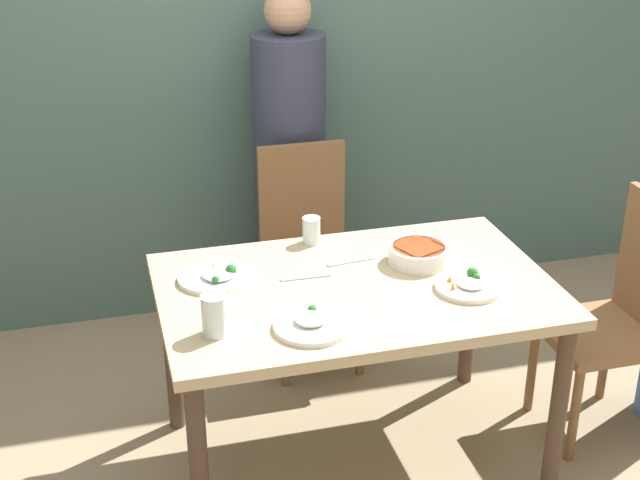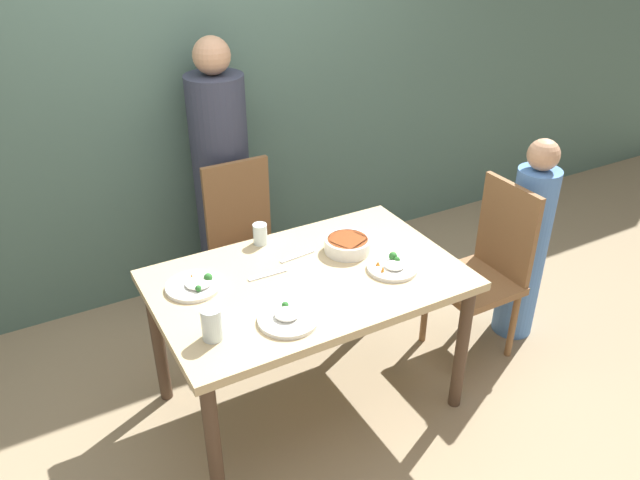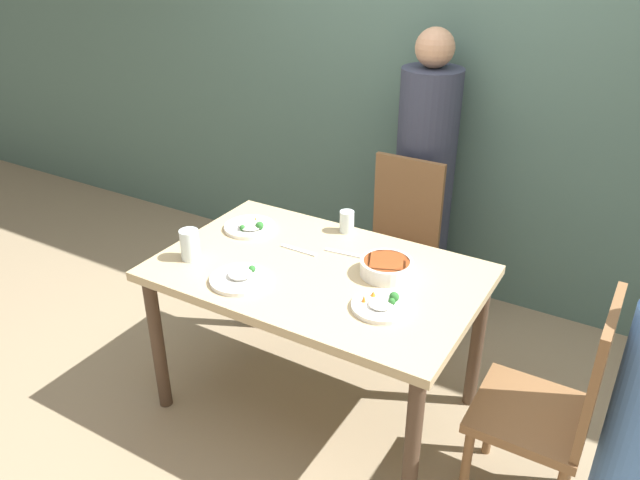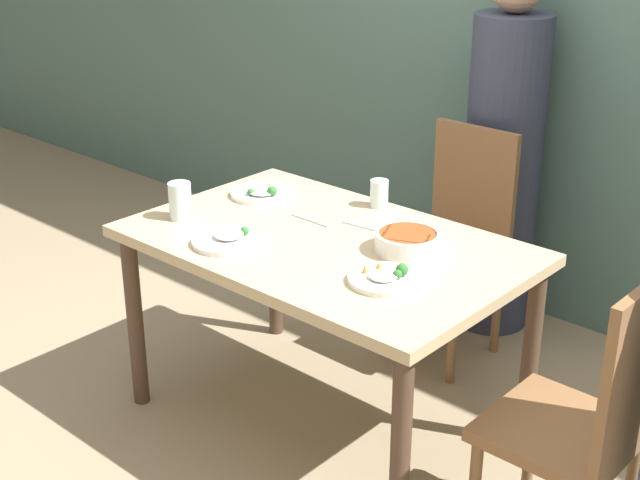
{
  "view_description": "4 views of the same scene",
  "coord_description": "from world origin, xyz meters",
  "px_view_note": "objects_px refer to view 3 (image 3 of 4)",
  "views": [
    {
      "loc": [
        -0.83,
        -2.58,
        2.16
      ],
      "look_at": [
        -0.14,
        -0.05,
        0.94
      ],
      "focal_mm": 50.0,
      "sensor_mm": 36.0,
      "label": 1
    },
    {
      "loc": [
        -1.08,
        -2.04,
        2.24
      ],
      "look_at": [
        0.02,
        -0.07,
        0.95
      ],
      "focal_mm": 35.0,
      "sensor_mm": 36.0,
      "label": 2
    },
    {
      "loc": [
        1.16,
        -1.95,
        2.05
      ],
      "look_at": [
        0.06,
        -0.09,
        0.93
      ],
      "focal_mm": 35.0,
      "sensor_mm": 36.0,
      "label": 3
    },
    {
      "loc": [
        1.85,
        -2.1,
        1.91
      ],
      "look_at": [
        0.04,
        -0.07,
        0.76
      ],
      "focal_mm": 50.0,
      "sensor_mm": 36.0,
      "label": 4
    }
  ],
  "objects_px": {
    "chair_child_spot": "(555,405)",
    "plate_rice_adult": "(240,278)",
    "person_adult": "(424,185)",
    "chair_adult_spot": "(397,245)",
    "bowl_curry": "(386,267)",
    "glass_water_tall": "(347,222)"
  },
  "relations": [
    {
      "from": "chair_adult_spot",
      "to": "person_adult",
      "type": "relative_size",
      "value": 0.61
    },
    {
      "from": "person_adult",
      "to": "plate_rice_adult",
      "type": "distance_m",
      "value": 1.37
    },
    {
      "from": "chair_adult_spot",
      "to": "plate_rice_adult",
      "type": "xyz_separation_m",
      "value": [
        -0.25,
        -1.02,
        0.24
      ]
    },
    {
      "from": "bowl_curry",
      "to": "plate_rice_adult",
      "type": "height_order",
      "value": "bowl_curry"
    },
    {
      "from": "chair_child_spot",
      "to": "bowl_curry",
      "type": "xyz_separation_m",
      "value": [
        -0.75,
        0.17,
        0.27
      ]
    },
    {
      "from": "chair_child_spot",
      "to": "plate_rice_adult",
      "type": "bearing_deg",
      "value": -81.61
    },
    {
      "from": "person_adult",
      "to": "glass_water_tall",
      "type": "bearing_deg",
      "value": -97.05
    },
    {
      "from": "person_adult",
      "to": "glass_water_tall",
      "type": "xyz_separation_m",
      "value": [
        -0.09,
        -0.73,
        0.06
      ]
    },
    {
      "from": "chair_adult_spot",
      "to": "glass_water_tall",
      "type": "distance_m",
      "value": 0.5
    },
    {
      "from": "chair_adult_spot",
      "to": "bowl_curry",
      "type": "bearing_deg",
      "value": -70.38
    },
    {
      "from": "person_adult",
      "to": "plate_rice_adult",
      "type": "xyz_separation_m",
      "value": [
        -0.25,
        -1.34,
        0.02
      ]
    },
    {
      "from": "person_adult",
      "to": "plate_rice_adult",
      "type": "height_order",
      "value": "person_adult"
    },
    {
      "from": "chair_adult_spot",
      "to": "chair_child_spot",
      "type": "distance_m",
      "value": 1.3
    },
    {
      "from": "person_adult",
      "to": "bowl_curry",
      "type": "distance_m",
      "value": 1.02
    },
    {
      "from": "chair_adult_spot",
      "to": "person_adult",
      "type": "bearing_deg",
      "value": 90.0
    },
    {
      "from": "chair_adult_spot",
      "to": "bowl_curry",
      "type": "distance_m",
      "value": 0.76
    },
    {
      "from": "chair_adult_spot",
      "to": "glass_water_tall",
      "type": "xyz_separation_m",
      "value": [
        -0.09,
        -0.4,
        0.28
      ]
    },
    {
      "from": "chair_adult_spot",
      "to": "person_adult",
      "type": "distance_m",
      "value": 0.4
    },
    {
      "from": "chair_child_spot",
      "to": "person_adult",
      "type": "xyz_separation_m",
      "value": [
        -0.99,
        1.16,
        0.22
      ]
    },
    {
      "from": "chair_adult_spot",
      "to": "glass_water_tall",
      "type": "relative_size",
      "value": 9.23
    },
    {
      "from": "person_adult",
      "to": "plate_rice_adult",
      "type": "relative_size",
      "value": 6.41
    },
    {
      "from": "chair_adult_spot",
      "to": "plate_rice_adult",
      "type": "distance_m",
      "value": 1.08
    }
  ]
}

